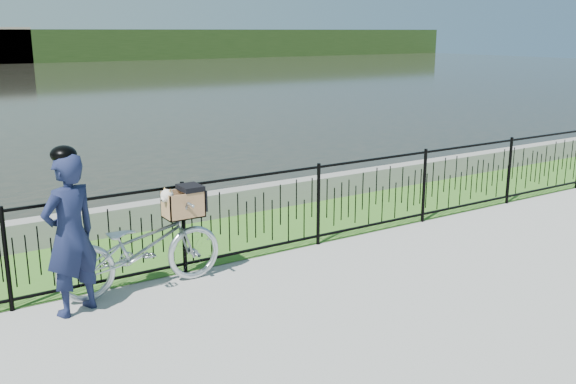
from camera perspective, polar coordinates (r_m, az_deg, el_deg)
ground at (r=7.21m, az=3.64°, el=-9.49°), size 120.00×120.00×0.00m
grass_strip at (r=9.29m, az=-5.99°, el=-4.03°), size 60.00×2.00×0.01m
quay_wall at (r=10.09m, az=-8.62°, el=-1.46°), size 60.00×0.30×0.40m
fence at (r=8.28m, az=-2.92°, el=-2.10°), size 14.00×0.06×1.15m
bicycle_rig at (r=7.47m, az=-12.85°, el=-4.72°), size 1.93×0.67×1.17m
cyclist at (r=6.95m, az=-18.81°, el=-3.44°), size 0.73×0.61×1.78m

